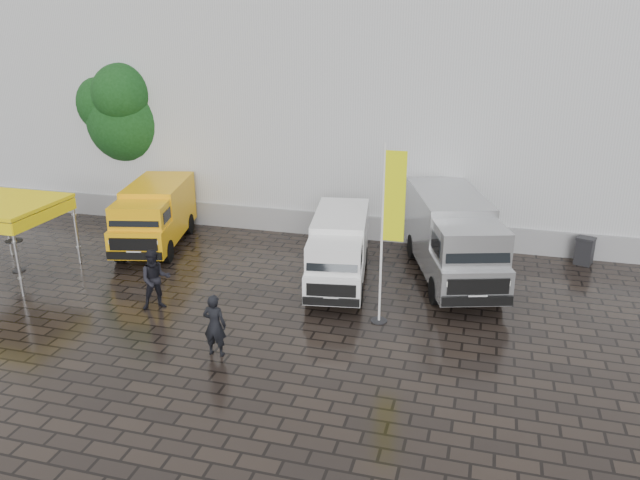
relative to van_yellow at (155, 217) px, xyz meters
The scene contains 13 objects.
ground 9.97m from the van_yellow, 29.41° to the right, with size 120.00×120.00×0.00m, color black.
exhibition_hall 16.11m from the van_yellow, 46.39° to the left, with size 44.00×16.00×12.00m, color silver.
hall_plinth 11.08m from the van_yellow, 16.25° to the left, with size 44.00×0.15×1.00m, color gray.
van_yellow is the anchor object (origin of this frame).
van_white 8.12m from the van_yellow, 11.74° to the right, with size 1.78×5.35×2.32m, color white, non-canonical shape.
van_silver 11.65m from the van_yellow, ahead, with size 2.21×6.62×2.87m, color #A0A2A5, non-canonical shape.
canopy_tent 5.42m from the van_yellow, 130.18° to the right, with size 3.27×3.27×2.70m.
flagpole 11.01m from the van_yellow, 22.56° to the right, with size 0.88×0.50×5.47m.
tree 6.39m from the van_yellow, 127.57° to the left, with size 4.00×4.08×7.18m.
cocktail_table 5.16m from the van_yellow, 133.70° to the right, with size 0.60×0.60×1.18m, color black.
wheelie_bin 16.57m from the van_yellow, ahead, with size 0.62×0.62×1.04m, color black.
person_front 9.40m from the van_yellow, 51.03° to the right, with size 0.65×0.43×1.78m, color black.
person_tent 5.89m from the van_yellow, 60.44° to the right, with size 0.95×0.74×1.95m, color black.
Camera 1 is at (4.04, -16.17, 8.66)m, focal length 35.00 mm.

